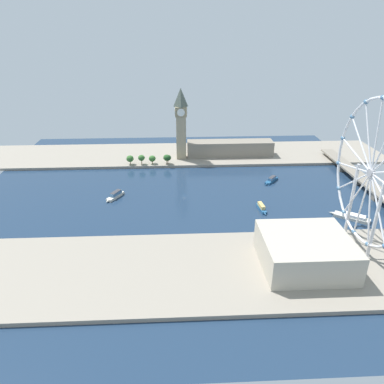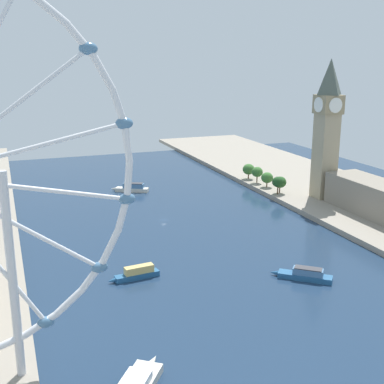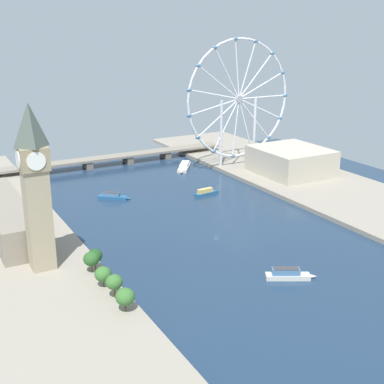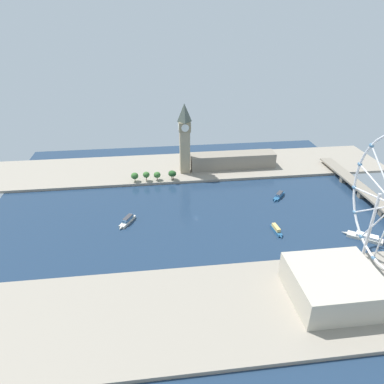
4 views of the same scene
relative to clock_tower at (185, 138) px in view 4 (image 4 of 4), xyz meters
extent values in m
plane|color=#1E334C|center=(105.25, 0.07, -47.19)|extent=(414.99, 414.99, 0.00)
cube|color=gray|center=(-17.25, 0.07, -45.69)|extent=(90.00, 520.00, 3.00)
cube|color=gray|center=(227.74, 0.07, -45.69)|extent=(90.00, 520.00, 3.00)
cube|color=tan|center=(0.00, 0.00, -17.96)|extent=(11.81, 11.81, 52.46)
cube|color=#928260|center=(0.00, 0.00, 13.96)|extent=(13.70, 13.70, 11.38)
pyramid|color=#4C564C|center=(0.00, 0.00, 30.30)|extent=(12.40, 12.40, 21.32)
cylinder|color=white|center=(0.00, 7.09, 13.96)|extent=(8.98, 0.50, 8.98)
cylinder|color=white|center=(0.00, -7.09, 13.96)|extent=(8.98, 0.50, 8.98)
cylinder|color=white|center=(7.09, 0.00, 13.96)|extent=(0.50, 8.98, 8.98)
cylinder|color=white|center=(-7.09, 0.00, 13.96)|extent=(0.50, 8.98, 8.98)
cube|color=gray|center=(-6.56, 61.88, -34.93)|extent=(22.00, 107.76, 18.52)
cylinder|color=#513823|center=(20.90, -61.47, -42.39)|extent=(0.80, 0.80, 3.60)
ellipsoid|color=#386B2D|center=(20.90, -61.47, -37.15)|extent=(8.58, 8.58, 7.73)
cylinder|color=#513823|center=(21.08, -47.94, -41.81)|extent=(0.80, 0.80, 4.75)
ellipsoid|color=#386B2D|center=(21.08, -47.94, -36.29)|extent=(7.88, 7.88, 7.09)
cylinder|color=#513823|center=(20.20, -35.23, -42.55)|extent=(0.80, 0.80, 3.27)
ellipsoid|color=#386B2D|center=(20.20, -35.23, -37.68)|extent=(8.10, 8.10, 7.29)
cylinder|color=#513823|center=(20.34, -17.95, -42.14)|extent=(0.80, 0.80, 4.09)
ellipsoid|color=#285623|center=(20.34, -17.95, -36.82)|extent=(8.20, 8.20, 7.38)
cylinder|color=#513823|center=(22.65, -16.57, -41.69)|extent=(0.80, 0.80, 4.99)
ellipsoid|color=#1E471E|center=(22.65, -16.57, -36.14)|extent=(7.65, 7.65, 6.89)
cylinder|color=silver|center=(184.25, 126.43, 28.80)|extent=(41.44, 1.19, 30.56)
cylinder|color=silver|center=(179.99, 126.43, 19.23)|extent=(49.50, 1.19, 11.63)
cylinder|color=silver|center=(179.99, 126.43, 8.76)|extent=(49.50, 1.19, 11.63)
cylinder|color=silver|center=(184.25, 126.43, -0.80)|extent=(41.44, 1.19, 30.56)
cylinder|color=silver|center=(192.03, 126.43, -7.81)|extent=(26.21, 1.19, 44.20)
cylinder|color=silver|center=(201.99, 126.43, -11.04)|extent=(6.44, 1.19, 50.21)
ellipsoid|color=teal|center=(163.88, 126.43, 43.60)|extent=(4.80, 3.20, 3.20)
ellipsoid|color=teal|center=(155.36, 126.43, 24.47)|extent=(4.80, 3.20, 3.20)
ellipsoid|color=teal|center=(155.36, 126.43, 3.53)|extent=(4.80, 3.20, 3.20)
ellipsoid|color=teal|center=(163.88, 126.43, -15.60)|extent=(4.80, 3.20, 3.20)
ellipsoid|color=teal|center=(179.44, 126.43, -29.61)|extent=(4.80, 3.20, 3.20)
ellipsoid|color=teal|center=(199.36, 126.43, -36.08)|extent=(4.80, 3.20, 3.20)
cylinder|color=silver|center=(187.00, 126.43, -15.10)|extent=(2.40, 2.40, 58.18)
cube|color=#BCB29E|center=(226.91, 79.18, -33.46)|extent=(53.49, 58.75, 21.46)
cube|color=gray|center=(105.25, 188.42, -39.78)|extent=(226.99, 15.00, 2.00)
cube|color=#70685B|center=(47.13, 188.42, -43.99)|extent=(6.00, 13.50, 6.40)
cube|color=#70685B|center=(85.88, 188.42, -43.99)|extent=(6.00, 13.50, 6.40)
cube|color=beige|center=(160.38, 144.77, -45.90)|extent=(24.12, 28.62, 2.57)
cone|color=beige|center=(150.14, 130.94, -45.90)|extent=(5.24, 5.81, 2.57)
cube|color=white|center=(161.26, 145.96, -43.39)|extent=(16.35, 18.76, 2.47)
cube|color=#235684|center=(139.04, 70.16, -46.06)|extent=(18.93, 6.00, 2.26)
cone|color=#235684|center=(149.80, 71.21, -46.06)|extent=(3.55, 2.58, 2.26)
cube|color=#DBB766|center=(138.11, 70.07, -43.39)|extent=(12.49, 4.71, 3.08)
cube|color=beige|center=(106.40, -67.23, -45.91)|extent=(22.34, 15.63, 2.56)
cone|color=beige|center=(117.82, -73.44, -45.91)|extent=(4.76, 4.17, 2.56)
cube|color=teal|center=(105.42, -66.69, -43.10)|extent=(14.61, 10.87, 3.05)
cube|color=#38383D|center=(105.42, -66.69, -41.38)|extent=(13.27, 10.00, 0.39)
cube|color=#235684|center=(74.53, 95.69, -46.06)|extent=(20.20, 18.10, 2.25)
cone|color=#235684|center=(84.29, 87.54, -46.06)|extent=(4.46, 4.25, 2.25)
cube|color=teal|center=(73.69, 96.39, -43.64)|extent=(12.20, 11.23, 2.59)
cube|color=#38383D|center=(73.69, 96.39, -42.15)|extent=(11.13, 10.28, 0.39)
camera|label=1|loc=(428.07, -7.86, 105.60)|focal=33.67mm
camera|label=2|loc=(186.17, 258.70, 41.51)|focal=47.29mm
camera|label=3|loc=(-51.95, -253.28, 75.97)|focal=49.10mm
camera|label=4|loc=(396.55, -40.76, 134.92)|focal=32.61mm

